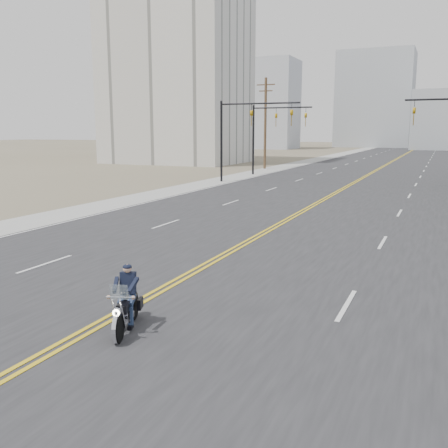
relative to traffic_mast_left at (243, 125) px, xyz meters
name	(u,v)px	position (x,y,z in m)	size (l,w,h in m)	color
ground_plane	(88,331)	(8.98, -32.00, -4.94)	(400.00, 400.00, 0.00)	#776D56
road	(393,161)	(8.98, 38.00, -4.93)	(20.00, 200.00, 0.01)	#303033
sidewalk_left	(316,160)	(-2.52, 38.00, -4.93)	(3.00, 200.00, 0.01)	#A5A5A0
traffic_mast_left	(243,125)	(0.00, 0.00, 0.00)	(7.10, 0.26, 7.00)	black
traffic_mast_far	(269,127)	(-0.33, 8.00, -0.06)	(6.10, 0.26, 7.00)	black
utility_pole_left	(265,122)	(-3.52, 16.00, 0.54)	(2.20, 0.30, 10.50)	brown
apartment_block	(177,53)	(-19.02, 23.00, 10.06)	(18.00, 14.00, 30.00)	silver
haze_bldg_a	(268,105)	(-26.02, 83.00, 6.06)	(14.00, 12.00, 22.00)	#B7BCC6
haze_bldg_d	(375,100)	(-3.02, 108.00, 8.06)	(20.00, 15.00, 26.00)	#ADB2B7
haze_bldg_f	(236,119)	(-41.02, 98.00, 3.06)	(12.00, 12.00, 16.00)	#ADB2B7
motorcyclist	(125,299)	(9.72, -31.60, -4.20)	(0.81, 1.88, 1.47)	black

